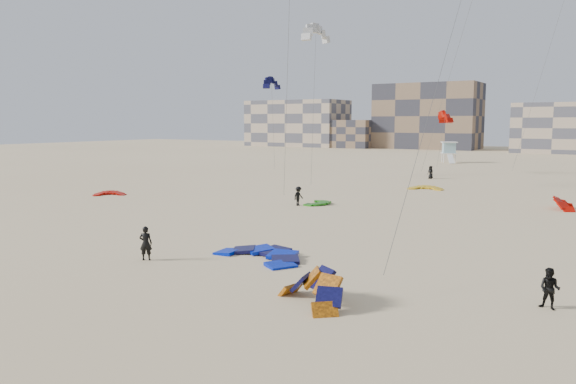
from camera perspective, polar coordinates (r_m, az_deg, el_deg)
The scene contains 18 objects.
ground at distance 29.83m, azimuth -9.66°, elevation -7.41°, with size 320.00×320.00×0.00m, color beige.
kite_ground_blue at distance 31.14m, azimuth -2.83°, elevation -6.70°, with size 4.96×5.17×0.67m, color #001DD7, non-canonical shape.
kite_ground_orange at distance 23.58m, azimuth 2.42°, elevation -11.26°, with size 3.48×2.76×2.23m, color orange, non-canonical shape.
kite_ground_red at distance 60.29m, azimuth -17.68°, elevation -0.30°, with size 2.89×3.03×0.66m, color #C30701, non-canonical shape.
kite_ground_green at distance 51.23m, azimuth 3.03°, elevation -1.23°, with size 2.96×3.14×0.41m, color #268415, non-canonical shape.
kite_ground_red_far at distance 53.62m, azimuth 26.27°, elevation -1.59°, with size 3.10×2.83×1.67m, color #C30701, non-canonical shape.
kite_ground_yellow at distance 64.19m, azimuth 13.79°, elevation 0.27°, with size 3.48×3.64×0.60m, color #E2B80C, non-canonical shape.
kitesurfer_main at distance 31.35m, azimuth -14.25°, elevation -5.06°, with size 0.68×0.45×1.87m, color black.
kitesurfer_b at distance 24.93m, azimuth 25.05°, elevation -8.89°, with size 0.82×0.64×1.68m, color black.
kitesurfer_c at distance 50.14m, azimuth 1.06°, elevation -0.41°, with size 1.11×0.64×1.72m, color black.
kitesurfer_e at distance 76.31m, azimuth 14.28°, elevation 1.96°, with size 0.83×0.54×1.70m, color black.
kite_fly_grey at distance 64.03m, azimuth 2.85°, elevation 15.66°, with size 4.79×7.82×17.22m.
kite_fly_navy at distance 76.98m, azimuth -1.68°, elevation 10.88°, with size 3.12×3.11×12.59m.
kite_fly_red at distance 83.77m, azimuth 15.66°, elevation 7.25°, with size 4.87×4.83×8.47m.
lifeguard_tower_far at distance 107.53m, azimuth 16.01°, elevation 3.90°, with size 3.60×5.73×3.84m.
condo_west_a at distance 175.92m, azimuth 0.96°, elevation 6.98°, with size 30.00×15.00×14.00m, color tan.
condo_west_b at distance 163.26m, azimuth 14.00°, elevation 7.47°, with size 28.00×14.00×18.00m, color #7D634B.
condo_fill_left at distance 164.91m, azimuth 6.63°, elevation 5.88°, with size 12.00×10.00×8.00m, color #7D634B.
Camera 1 is at (19.05, -21.72, 7.43)m, focal length 35.00 mm.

